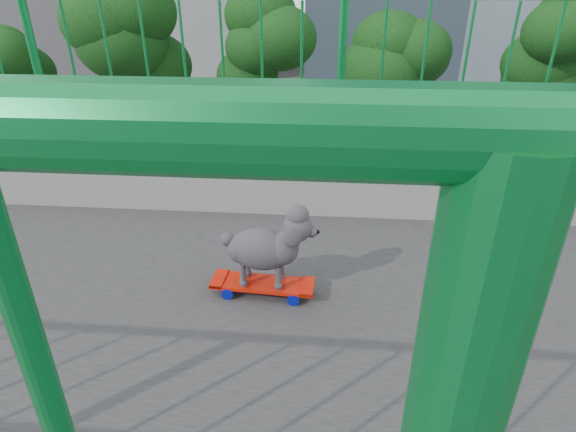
# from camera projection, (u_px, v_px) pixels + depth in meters

# --- Properties ---
(road) EXTENTS (18.00, 90.00, 0.02)m
(road) POSITION_uv_depth(u_px,v_px,m) (324.00, 243.00, 16.78)
(road) COLOR black
(road) RESTS_ON ground
(railing) EXTENTS (3.00, 24.00, 1.42)m
(railing) POSITION_uv_depth(u_px,v_px,m) (338.00, 308.00, 1.97)
(railing) COLOR gray
(railing) RESTS_ON footbridge
(street_trees) EXTENTS (5.30, 60.40, 7.26)m
(street_trees) POSITION_uv_depth(u_px,v_px,m) (349.00, 58.00, 26.17)
(street_trees) COLOR black
(street_trees) RESTS_ON ground
(skateboard) EXTENTS (0.19, 0.55, 0.07)m
(skateboard) POSITION_uv_depth(u_px,v_px,m) (263.00, 285.00, 2.40)
(skateboard) COLOR red
(skateboard) RESTS_ON footbridge
(poodle) EXTENTS (0.23, 0.50, 0.41)m
(poodle) POSITION_uv_depth(u_px,v_px,m) (267.00, 246.00, 2.29)
(poodle) COLOR #353137
(poodle) RESTS_ON skateboard
(car_0) EXTENTS (1.85, 4.61, 1.57)m
(car_0) POSITION_uv_depth(u_px,v_px,m) (335.00, 372.00, 10.18)
(car_0) COLOR #9F9FA5
(car_0) RESTS_ON ground
(car_1) EXTENTS (1.53, 4.38, 1.44)m
(car_1) POSITION_uv_depth(u_px,v_px,m) (167.00, 280.00, 13.43)
(car_1) COLOR #9F9FA5
(car_1) RESTS_ON ground
(car_2) EXTENTS (2.27, 4.92, 1.37)m
(car_2) POSITION_uv_depth(u_px,v_px,m) (207.00, 230.00, 16.26)
(car_2) COLOR black
(car_2) RESTS_ON ground
(car_3) EXTENTS (1.89, 4.65, 1.35)m
(car_3) POSITION_uv_depth(u_px,v_px,m) (6.00, 186.00, 19.84)
(car_3) COLOR #9F9FA5
(car_3) RESTS_ON ground
(car_4) EXTENTS (1.74, 4.32, 1.47)m
(car_4) POSITION_uv_depth(u_px,v_px,m) (0.00, 158.00, 22.84)
(car_4) COLOR black
(car_4) RESTS_ON ground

